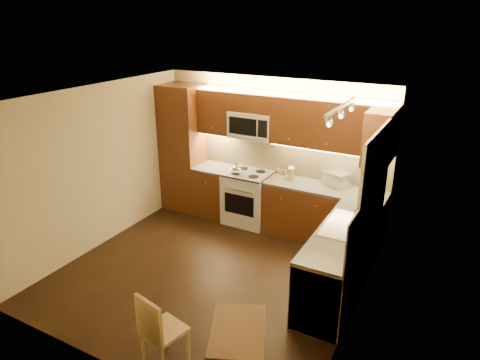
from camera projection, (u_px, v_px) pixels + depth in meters
The scene contains 37 objects.
floor at pixel (213, 272), 6.19m from camera, with size 4.00×4.00×0.01m, color black.
ceiling at pixel (208, 97), 5.29m from camera, with size 4.00×4.00×0.01m, color beige.
wall_back at pixel (273, 152), 7.38m from camera, with size 4.00×0.01×2.50m, color beige.
wall_front at pixel (98, 263), 4.10m from camera, with size 4.00×0.01×2.50m, color beige.
wall_left at pixel (100, 167), 6.63m from camera, with size 0.01×4.00×2.50m, color beige.
wall_right at pixel (362, 224), 4.85m from camera, with size 0.01×4.00×2.50m, color beige.
pantry at pixel (183, 148), 7.90m from camera, with size 0.70×0.60×2.30m, color #43230E.
base_cab_back_left at pixel (215, 191), 7.87m from camera, with size 0.62×0.60×0.86m, color #43230E.
counter_back_left at pixel (214, 168), 7.70m from camera, with size 0.62×0.60×0.04m, color #33302E.
base_cab_back_right at pixel (323, 214), 6.97m from camera, with size 1.92×0.60×0.86m, color #43230E.
counter_back_right at pixel (324, 188), 6.80m from camera, with size 1.92×0.60×0.04m, color #33302E.
base_cab_right at pixel (340, 263), 5.61m from camera, with size 0.60×2.00×0.86m, color #43230E.
counter_right at pixel (343, 232), 5.44m from camera, with size 0.60×2.00×0.04m, color #33302E.
dishwasher at pixel (322, 292), 5.03m from camera, with size 0.58×0.60×0.84m, color silver.
backsplash_back at pixel (291, 158), 7.23m from camera, with size 3.30×0.02×0.60m, color tan.
backsplash_right at pixel (369, 214), 5.20m from camera, with size 0.02×2.00×0.60m, color tan.
upper_cab_back_left at pixel (217, 111), 7.45m from camera, with size 0.62×0.35×0.75m, color #43230E.
upper_cab_back_right at pixel (332, 125), 6.55m from camera, with size 1.92×0.35×0.75m, color #43230E.
upper_cab_bridge at pixel (253, 102), 7.06m from camera, with size 0.76×0.35×0.31m, color #43230E.
upper_cab_right_corner at pixel (379, 138), 5.85m from camera, with size 0.35×0.50×0.75m, color #43230E.
stove at pixel (248, 197), 7.53m from camera, with size 0.76×0.65×0.92m, color silver, non-canonical shape.
microwave at pixel (252, 125), 7.19m from camera, with size 0.76×0.38×0.44m, color silver, non-canonical shape.
window_frame at pixel (375, 179), 5.18m from camera, with size 0.03×1.44×1.24m, color silver.
window_blinds at pixel (373, 179), 5.19m from camera, with size 0.02×1.36×1.16m, color silver.
sink at pixel (346, 221), 5.53m from camera, with size 0.52×0.86×0.15m, color silver, non-canonical shape.
faucet at pixel (361, 219), 5.43m from camera, with size 0.20×0.04×0.30m, color silver, non-canonical shape.
track_light_bar at pixel (341, 106), 4.94m from camera, with size 0.04×1.20×0.03m, color silver.
kettle at pixel (237, 168), 7.28m from camera, with size 0.17×0.17×0.20m, color silver, non-canonical shape.
toaster_oven at pixel (337, 179), 6.83m from camera, with size 0.38×0.29×0.23m, color silver.
knife_block at pixel (291, 174), 7.07m from camera, with size 0.10×0.15×0.21m, color #A4794A.
spice_jar_a at pixel (282, 172), 7.32m from camera, with size 0.05×0.05×0.10m, color silver.
spice_jar_b at pixel (278, 171), 7.38m from camera, with size 0.04×0.04×0.09m, color olive.
spice_jar_c at pixel (281, 173), 7.25m from camera, with size 0.04×0.04×0.10m, color silver.
spice_jar_d at pixel (285, 173), 7.28m from camera, with size 0.05×0.05×0.09m, color olive.
soap_bottle at pixel (366, 217), 5.57m from camera, with size 0.09×0.10×0.21m, color #B2B1B6.
rug at pixel (238, 330), 5.04m from camera, with size 0.63×0.94×0.01m, color black.
dining_chair at pixel (164, 328), 4.44m from camera, with size 0.38×0.38×0.87m, color #A4794A, non-canonical shape.
Camera 1 is at (2.87, -4.47, 3.46)m, focal length 32.41 mm.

